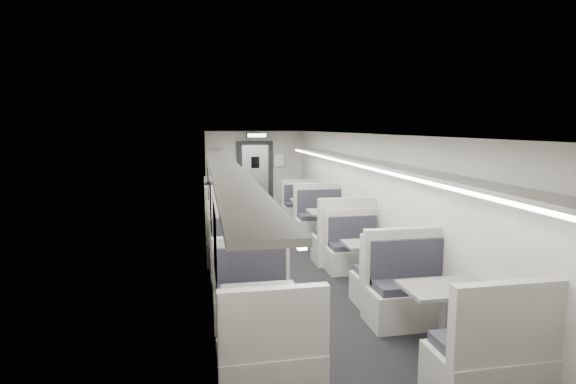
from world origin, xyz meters
name	(u,v)px	position (x,y,z in m)	size (l,w,h in m)	color
room	(294,202)	(0.00, 0.00, 1.20)	(3.24, 12.24, 2.64)	black
booth_left_a	(228,213)	(-1.00, 3.25, 0.41)	(1.12, 2.28, 1.22)	beige
booth_left_b	(234,231)	(-1.00, 1.27, 0.41)	(1.13, 2.29, 1.23)	beige
booth_left_c	(244,268)	(-1.00, -1.07, 0.37)	(1.02, 2.07, 1.11)	beige
booth_left_d	(261,321)	(-1.00, -3.01, 0.37)	(1.02, 2.07, 1.11)	beige
booth_right_a	(308,213)	(1.00, 3.07, 0.37)	(1.02, 2.07, 1.11)	beige
booth_right_b	(332,230)	(1.00, 0.97, 0.42)	(1.16, 2.35, 1.26)	beige
booth_right_c	(370,263)	(1.00, -1.18, 0.36)	(1.00, 2.02, 1.08)	beige
booth_right_d	(444,320)	(1.00, -3.44, 0.41)	(1.12, 2.27, 1.21)	beige
passenger	(240,200)	(-0.71, 3.08, 0.76)	(0.55, 0.36, 1.52)	black
window_a	(207,175)	(-1.49, 3.40, 1.35)	(0.02, 1.18, 0.84)	black
window_b	(208,187)	(-1.49, 1.20, 1.35)	(0.02, 1.18, 0.84)	black
window_c	(211,206)	(-1.49, -1.00, 1.35)	(0.02, 1.18, 0.84)	black
window_d	(215,242)	(-1.49, -3.20, 1.35)	(0.02, 1.18, 0.84)	black
luggage_rack_left	(224,164)	(-1.24, -0.30, 1.92)	(0.46, 10.40, 0.09)	beige
luggage_rack_right	(367,162)	(1.24, -0.30, 1.92)	(0.46, 10.40, 0.09)	beige
vestibule_door	(255,176)	(0.00, 5.93, 1.04)	(1.10, 0.13, 2.10)	black
exit_sign	(257,135)	(0.00, 5.44, 2.28)	(0.62, 0.12, 0.16)	black
wall_notice	(279,160)	(0.75, 5.92, 1.50)	(0.32, 0.02, 0.40)	white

